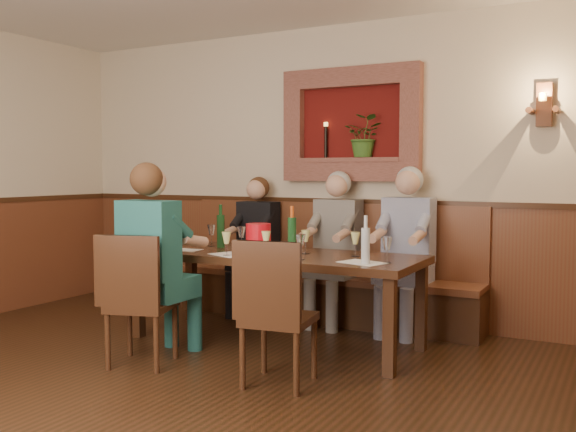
% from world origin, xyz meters
% --- Properties ---
extents(ground_plane, '(6.00, 6.00, 0.00)m').
position_xyz_m(ground_plane, '(0.00, 0.00, 0.00)').
color(ground_plane, black).
rests_on(ground_plane, ground).
extents(room_shell, '(6.04, 6.04, 2.82)m').
position_xyz_m(room_shell, '(0.00, 0.00, 1.89)').
color(room_shell, beige).
rests_on(room_shell, ground).
extents(wainscoting, '(6.02, 6.02, 1.15)m').
position_xyz_m(wainscoting, '(0.00, -0.00, 0.59)').
color(wainscoting, brown).
rests_on(wainscoting, ground).
extents(wall_niche, '(1.36, 0.30, 1.06)m').
position_xyz_m(wall_niche, '(0.24, 2.94, 1.81)').
color(wall_niche, '#560F0C').
rests_on(wall_niche, ground).
extents(wall_sconce, '(0.25, 0.20, 0.35)m').
position_xyz_m(wall_sconce, '(1.90, 2.93, 1.94)').
color(wall_sconce, brown).
rests_on(wall_sconce, ground).
extents(dining_table, '(2.40, 0.90, 0.75)m').
position_xyz_m(dining_table, '(0.00, 1.85, 0.68)').
color(dining_table, '#34180F').
rests_on(dining_table, ground).
extents(bench, '(3.00, 0.45, 1.11)m').
position_xyz_m(bench, '(0.00, 2.79, 0.33)').
color(bench, '#381E0F').
rests_on(bench, ground).
extents(chair_near_left, '(0.54, 0.54, 0.97)m').
position_xyz_m(chair_near_left, '(-0.56, 0.88, 0.28)').
color(chair_near_left, '#34180F').
rests_on(chair_near_left, ground).
extents(chair_near_right, '(0.49, 0.49, 0.97)m').
position_xyz_m(chair_near_right, '(0.53, 0.97, 0.28)').
color(chair_near_right, '#34180F').
rests_on(chair_near_right, ground).
extents(person_bench_left, '(0.39, 0.48, 1.36)m').
position_xyz_m(person_bench_left, '(-0.71, 2.69, 0.56)').
color(person_bench_left, black).
rests_on(person_bench_left, ground).
extents(person_bench_mid, '(0.42, 0.51, 1.41)m').
position_xyz_m(person_bench_mid, '(0.16, 2.69, 0.58)').
color(person_bench_mid, '#534F4C').
rests_on(person_bench_mid, ground).
extents(person_bench_right, '(0.43, 0.53, 1.46)m').
position_xyz_m(person_bench_right, '(0.83, 2.69, 0.60)').
color(person_bench_right, navy).
rests_on(person_bench_right, ground).
extents(person_chair_front, '(0.44, 0.54, 1.48)m').
position_xyz_m(person_chair_front, '(-0.57, 1.07, 0.61)').
color(person_chair_front, navy).
rests_on(person_chair_front, ground).
extents(spittoon_bucket, '(0.27, 0.27, 0.23)m').
position_xyz_m(spittoon_bucket, '(-0.14, 1.84, 0.87)').
color(spittoon_bucket, red).
rests_on(spittoon_bucket, dining_table).
extents(wine_bottle_green_a, '(0.07, 0.07, 0.39)m').
position_xyz_m(wine_bottle_green_a, '(0.19, 1.81, 0.91)').
color(wine_bottle_green_a, '#19471E').
rests_on(wine_bottle_green_a, dining_table).
extents(wine_bottle_green_b, '(0.08, 0.08, 0.37)m').
position_xyz_m(wine_bottle_green_b, '(-0.59, 1.94, 0.90)').
color(wine_bottle_green_b, '#19471E').
rests_on(wine_bottle_green_b, dining_table).
extents(water_bottle, '(0.07, 0.07, 0.35)m').
position_xyz_m(water_bottle, '(0.89, 1.61, 0.89)').
color(water_bottle, silver).
rests_on(water_bottle, dining_table).
extents(tasting_sheet_a, '(0.27, 0.20, 0.00)m').
position_xyz_m(tasting_sheet_a, '(-0.75, 1.64, 0.75)').
color(tasting_sheet_a, white).
rests_on(tasting_sheet_a, dining_table).
extents(tasting_sheet_b, '(0.28, 0.20, 0.00)m').
position_xyz_m(tasting_sheet_b, '(0.09, 1.62, 0.75)').
color(tasting_sheet_b, white).
rests_on(tasting_sheet_b, dining_table).
extents(tasting_sheet_c, '(0.37, 0.31, 0.00)m').
position_xyz_m(tasting_sheet_c, '(0.85, 1.65, 0.75)').
color(tasting_sheet_c, white).
rests_on(tasting_sheet_c, dining_table).
extents(tasting_sheet_d, '(0.38, 0.33, 0.00)m').
position_xyz_m(tasting_sheet_d, '(-0.24, 1.57, 0.75)').
color(tasting_sheet_d, white).
rests_on(tasting_sheet_d, dining_table).
extents(wine_glass_0, '(0.08, 0.08, 0.19)m').
position_xyz_m(wine_glass_0, '(-0.97, 1.64, 0.85)').
color(wine_glass_0, '#E8EC8D').
rests_on(wine_glass_0, dining_table).
extents(wine_glass_1, '(0.08, 0.08, 0.19)m').
position_xyz_m(wine_glass_1, '(0.37, 1.59, 0.85)').
color(wine_glass_1, white).
rests_on(wine_glass_1, dining_table).
extents(wine_glass_2, '(0.08, 0.08, 0.19)m').
position_xyz_m(wine_glass_2, '(0.25, 1.92, 0.85)').
color(wine_glass_2, '#E8EC8D').
rests_on(wine_glass_2, dining_table).
extents(wine_glass_3, '(0.08, 0.08, 0.19)m').
position_xyz_m(wine_glass_3, '(-0.23, 1.50, 0.85)').
color(wine_glass_3, '#E8EC8D').
rests_on(wine_glass_3, dining_table).
extents(wine_glass_4, '(0.08, 0.08, 0.19)m').
position_xyz_m(wine_glass_4, '(0.02, 1.69, 0.85)').
color(wine_glass_4, '#E8EC8D').
rests_on(wine_glass_4, dining_table).
extents(wine_glass_5, '(0.08, 0.08, 0.19)m').
position_xyz_m(wine_glass_5, '(-0.73, 2.00, 0.85)').
color(wine_glass_5, white).
rests_on(wine_glass_5, dining_table).
extents(wine_glass_6, '(0.08, 0.08, 0.19)m').
position_xyz_m(wine_glass_6, '(-0.38, 1.95, 0.85)').
color(wine_glass_6, white).
rests_on(wine_glass_6, dining_table).
extents(wine_glass_7, '(0.08, 0.08, 0.19)m').
position_xyz_m(wine_glass_7, '(1.01, 1.71, 0.85)').
color(wine_glass_7, white).
rests_on(wine_glass_7, dining_table).
extents(wine_glass_8, '(0.08, 0.08, 0.19)m').
position_xyz_m(wine_glass_8, '(0.67, 1.95, 0.85)').
color(wine_glass_8, '#E8EC8D').
rests_on(wine_glass_8, dining_table).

